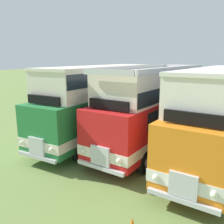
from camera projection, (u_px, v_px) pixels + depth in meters
bus_first_in_row at (102, 98)px, 15.03m from camera, size 2.96×10.94×4.49m
bus_second_in_row at (155, 105)px, 13.52m from camera, size 2.93×10.31×4.52m
bus_third_in_row at (220, 111)px, 11.50m from camera, size 2.87×10.84×4.49m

